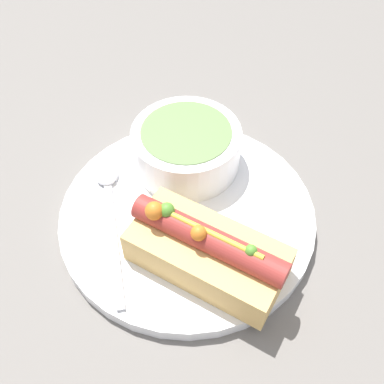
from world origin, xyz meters
TOP-DOWN VIEW (x-y plane):
  - ground_plane at (0.00, 0.00)m, footprint 4.00×4.00m
  - dinner_plate at (0.00, 0.00)m, footprint 0.26×0.26m
  - hot_dog at (0.02, -0.06)m, footprint 0.15×0.13m
  - soup_bowl at (0.00, 0.07)m, footprint 0.12×0.12m
  - spoon at (-0.08, 0.02)m, footprint 0.05×0.18m

SIDE VIEW (x-z plane):
  - ground_plane at x=0.00m, z-range 0.00..0.00m
  - dinner_plate at x=0.00m, z-range 0.00..0.01m
  - spoon at x=-0.08m, z-range 0.01..0.02m
  - hot_dog at x=0.02m, z-range 0.01..0.07m
  - soup_bowl at x=0.00m, z-range 0.02..0.06m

